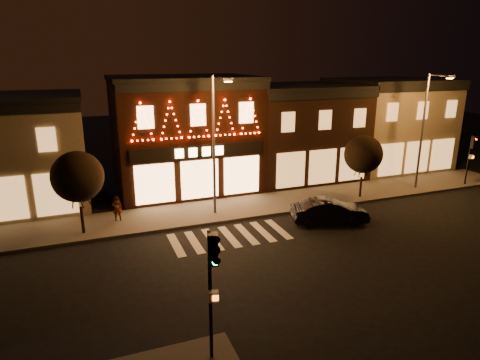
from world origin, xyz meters
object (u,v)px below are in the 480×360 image
traffic_signal_near (212,272)px  pedestrian (117,208)px  streetlamp_mid (216,136)px  dark_sedan (330,211)px

traffic_signal_near → pedestrian: traffic_signal_near is taller
streetlamp_mid → pedestrian: bearing=-176.6°
streetlamp_mid → traffic_signal_near: bearing=-95.1°
streetlamp_mid → pedestrian: 7.28m
dark_sedan → streetlamp_mid: bearing=74.2°
streetlamp_mid → pedestrian: (-5.89, 1.01, -4.15)m
streetlamp_mid → dark_sedan: (5.90, -3.51, -4.33)m
traffic_signal_near → streetlamp_mid: (4.09, 12.42, 1.81)m
traffic_signal_near → pedestrian: 13.75m
dark_sedan → pedestrian: bearing=84.0°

